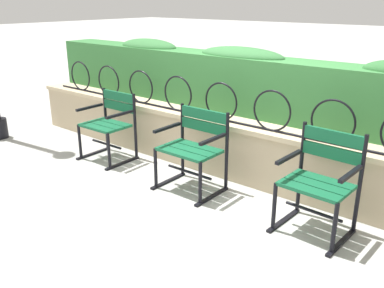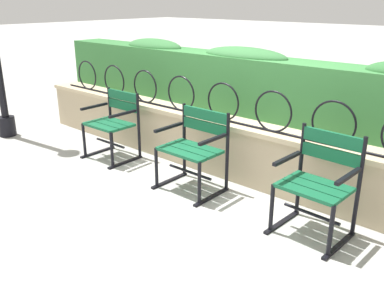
{
  "view_description": "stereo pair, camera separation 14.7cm",
  "coord_description": "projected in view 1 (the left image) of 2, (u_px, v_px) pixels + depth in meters",
  "views": [
    {
      "loc": [
        2.41,
        -2.88,
        1.89
      ],
      "look_at": [
        0.0,
        0.08,
        0.55
      ],
      "focal_mm": 38.89,
      "sensor_mm": 36.0,
      "label": 1
    },
    {
      "loc": [
        2.52,
        -2.78,
        1.89
      ],
      "look_at": [
        0.0,
        0.08,
        0.55
      ],
      "focal_mm": 38.89,
      "sensor_mm": 36.0,
      "label": 2
    }
  ],
  "objects": [
    {
      "name": "park_chair_centre",
      "position": [
        194.0,
        146.0,
        4.25
      ],
      "size": [
        0.63,
        0.52,
        0.83
      ],
      "color": "#145B38",
      "rests_on": "ground"
    },
    {
      "name": "hedge_row",
      "position": [
        255.0,
        82.0,
        4.7
      ],
      "size": [
        6.43,
        0.47,
        0.76
      ],
      "color": "#387A3D",
      "rests_on": "stone_wall"
    },
    {
      "name": "park_chair_right",
      "position": [
        321.0,
        180.0,
        3.46
      ],
      "size": [
        0.6,
        0.55,
        0.88
      ],
      "color": "#145B38",
      "rests_on": "ground"
    },
    {
      "name": "iron_arch_fence",
      "position": [
        222.0,
        103.0,
        4.47
      ],
      "size": [
        6.04,
        0.02,
        0.42
      ],
      "color": "black",
      "rests_on": "stone_wall"
    },
    {
      "name": "park_chair_left",
      "position": [
        110.0,
        123.0,
        5.07
      ],
      "size": [
        0.59,
        0.53,
        0.82
      ],
      "color": "#145B38",
      "rests_on": "ground"
    },
    {
      "name": "stone_wall",
      "position": [
        232.0,
        147.0,
        4.63
      ],
      "size": [
        6.56,
        0.41,
        0.63
      ],
      "color": "tan",
      "rests_on": "ground"
    },
    {
      "name": "ground_plane",
      "position": [
        187.0,
        198.0,
        4.17
      ],
      "size": [
        60.0,
        60.0,
        0.0
      ],
      "primitive_type": "plane",
      "color": "#ADADA8"
    }
  ]
}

